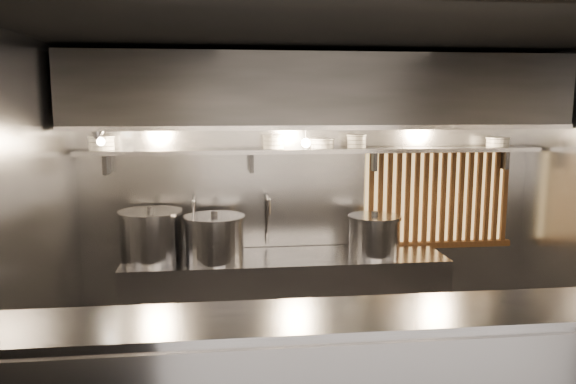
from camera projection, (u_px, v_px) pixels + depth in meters
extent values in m
plane|color=black|center=(346.00, 34.00, 3.91)|extent=(4.50, 4.50, 0.00)
plane|color=gray|center=(311.00, 197.00, 5.60)|extent=(4.50, 0.00, 4.50)
plane|color=gray|center=(23.00, 238.00, 3.87)|extent=(0.00, 3.00, 3.00)
cube|color=#9F9FA4|center=(378.00, 314.00, 3.24)|extent=(4.50, 0.56, 0.03)
cube|color=#9F9FA4|center=(286.00, 302.00, 5.35)|extent=(3.00, 0.70, 0.90)
cube|color=#9F9FA4|center=(314.00, 150.00, 5.35)|extent=(4.40, 0.34, 0.04)
cube|color=#2D2D30|center=(319.00, 92.00, 5.05)|extent=(4.40, 0.80, 0.65)
cube|color=#9F9FA4|center=(327.00, 128.00, 4.70)|extent=(4.40, 0.03, 0.04)
cube|color=#E9BA69|center=(437.00, 197.00, 5.73)|extent=(1.50, 0.02, 0.92)
cube|color=brown|center=(441.00, 149.00, 5.61)|extent=(1.56, 0.06, 0.06)
cube|color=brown|center=(437.00, 245.00, 5.76)|extent=(1.56, 0.06, 0.06)
cube|color=brown|center=(371.00, 199.00, 5.60)|extent=(0.04, 0.04, 0.92)
cube|color=brown|center=(380.00, 199.00, 5.61)|extent=(0.04, 0.04, 0.92)
cube|color=brown|center=(389.00, 199.00, 5.62)|extent=(0.04, 0.04, 0.92)
cube|color=brown|center=(398.00, 198.00, 5.64)|extent=(0.04, 0.04, 0.92)
cube|color=brown|center=(407.00, 198.00, 5.65)|extent=(0.04, 0.04, 0.92)
cube|color=brown|center=(416.00, 198.00, 5.66)|extent=(0.04, 0.04, 0.92)
cube|color=brown|center=(425.00, 198.00, 5.67)|extent=(0.04, 0.04, 0.92)
cube|color=brown|center=(434.00, 198.00, 5.68)|extent=(0.04, 0.04, 0.92)
cube|color=brown|center=(443.00, 197.00, 5.69)|extent=(0.04, 0.04, 0.92)
cube|color=brown|center=(452.00, 197.00, 5.70)|extent=(0.04, 0.04, 0.92)
cube|color=brown|center=(461.00, 197.00, 5.71)|extent=(0.04, 0.04, 0.92)
cube|color=brown|center=(470.00, 197.00, 5.72)|extent=(0.04, 0.04, 0.92)
cube|color=brown|center=(478.00, 197.00, 5.73)|extent=(0.04, 0.04, 0.92)
cube|color=brown|center=(487.00, 197.00, 5.74)|extent=(0.04, 0.04, 0.92)
cube|color=brown|center=(496.00, 196.00, 5.75)|extent=(0.04, 0.04, 0.92)
cube|color=brown|center=(504.00, 196.00, 5.77)|extent=(0.04, 0.04, 0.92)
cylinder|color=silver|center=(195.00, 221.00, 5.45)|extent=(0.03, 0.03, 0.48)
sphere|color=silver|center=(194.00, 197.00, 5.41)|extent=(0.04, 0.04, 0.04)
cylinder|color=silver|center=(194.00, 199.00, 5.28)|extent=(0.03, 0.26, 0.03)
sphere|color=silver|center=(193.00, 202.00, 5.16)|extent=(0.04, 0.04, 0.04)
cylinder|color=silver|center=(193.00, 209.00, 5.17)|extent=(0.03, 0.03, 0.14)
cylinder|color=silver|center=(267.00, 220.00, 5.53)|extent=(0.03, 0.03, 0.48)
sphere|color=silver|center=(267.00, 196.00, 5.49)|extent=(0.04, 0.04, 0.04)
cylinder|color=silver|center=(268.00, 198.00, 5.37)|extent=(0.03, 0.26, 0.03)
sphere|color=silver|center=(269.00, 200.00, 5.24)|extent=(0.04, 0.04, 0.04)
cylinder|color=silver|center=(269.00, 207.00, 5.25)|extent=(0.03, 0.03, 0.14)
cone|color=#9F9FA4|center=(97.00, 134.00, 4.64)|extent=(0.25, 0.27, 0.20)
sphere|color=#FFE0B2|center=(101.00, 142.00, 4.63)|extent=(0.07, 0.07, 0.07)
cylinder|color=#2D2D30|center=(99.00, 124.00, 4.72)|extent=(0.02, 0.22, 0.02)
cylinder|color=#2D2D30|center=(306.00, 134.00, 5.19)|extent=(0.01, 0.01, 0.12)
sphere|color=#FFE0B2|center=(306.00, 143.00, 5.21)|extent=(0.09, 0.09, 0.09)
cylinder|color=#9F9FA4|center=(151.00, 237.00, 5.13)|extent=(0.55, 0.55, 0.43)
cylinder|color=#9F9FA4|center=(150.00, 212.00, 5.09)|extent=(0.58, 0.58, 0.03)
cylinder|color=#2D2D30|center=(150.00, 209.00, 5.09)|extent=(0.06, 0.06, 0.04)
cylinder|color=#9F9FA4|center=(215.00, 240.00, 5.12)|extent=(0.68, 0.68, 0.38)
cylinder|color=#9F9FA4|center=(214.00, 217.00, 5.09)|extent=(0.72, 0.72, 0.03)
cylinder|color=#2D2D30|center=(214.00, 214.00, 5.09)|extent=(0.06, 0.06, 0.04)
cylinder|color=#9F9FA4|center=(374.00, 237.00, 5.31)|extent=(0.62, 0.62, 0.35)
cylinder|color=#9F9FA4|center=(375.00, 217.00, 5.28)|extent=(0.66, 0.66, 0.03)
cylinder|color=#2D2D30|center=(375.00, 213.00, 5.27)|extent=(0.06, 0.06, 0.04)
cylinder|color=silver|center=(102.00, 148.00, 5.11)|extent=(0.22, 0.22, 0.03)
cylinder|color=silver|center=(102.00, 144.00, 5.11)|extent=(0.22, 0.22, 0.03)
cylinder|color=silver|center=(101.00, 140.00, 5.10)|extent=(0.22, 0.22, 0.03)
cylinder|color=silver|center=(101.00, 137.00, 5.10)|extent=(0.24, 0.24, 0.01)
cylinder|color=silver|center=(274.00, 147.00, 5.30)|extent=(0.20, 0.20, 0.03)
cylinder|color=silver|center=(274.00, 143.00, 5.29)|extent=(0.20, 0.20, 0.03)
cylinder|color=silver|center=(274.00, 139.00, 5.29)|extent=(0.20, 0.20, 0.03)
cylinder|color=silver|center=(274.00, 136.00, 5.28)|extent=(0.21, 0.21, 0.01)
cylinder|color=silver|center=(322.00, 146.00, 5.35)|extent=(0.22, 0.22, 0.03)
cylinder|color=silver|center=(322.00, 142.00, 5.34)|extent=(0.22, 0.22, 0.03)
cylinder|color=silver|center=(322.00, 139.00, 5.34)|extent=(0.23, 0.23, 0.01)
cylinder|color=silver|center=(356.00, 146.00, 5.39)|extent=(0.18, 0.18, 0.03)
cylinder|color=silver|center=(356.00, 142.00, 5.38)|extent=(0.18, 0.18, 0.03)
cylinder|color=silver|center=(357.00, 138.00, 5.38)|extent=(0.18, 0.18, 0.03)
cylinder|color=silver|center=(357.00, 135.00, 5.37)|extent=(0.20, 0.20, 0.01)
cylinder|color=silver|center=(498.00, 145.00, 5.56)|extent=(0.22, 0.22, 0.03)
cylinder|color=silver|center=(498.00, 141.00, 5.55)|extent=(0.22, 0.22, 0.03)
cylinder|color=silver|center=(498.00, 138.00, 5.55)|extent=(0.23, 0.23, 0.01)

